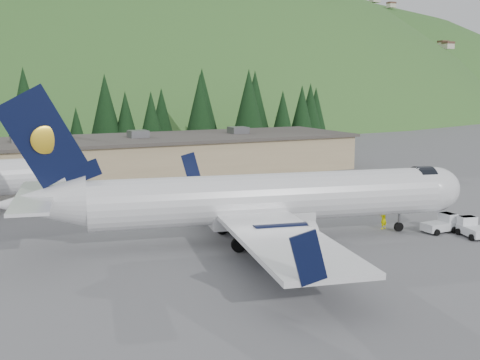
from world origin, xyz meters
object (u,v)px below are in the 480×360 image
Objects in this scene: airliner at (259,200)px; ramp_worker at (384,218)px; baggage_tug_a at (441,224)px; baggage_tug_c at (472,228)px; terminal_building at (102,158)px.

airliner is 19.42× the size of ramp_worker.
airliner is 12.73× the size of baggage_tug_a.
baggage_tug_a is at bearing 128.61° from ramp_worker.
airliner is 11.86× the size of baggage_tug_c.
airliner is 38.00m from terminal_building.
baggage_tug_c is 1.64× the size of ramp_worker.
airliner is 16.00m from baggage_tug_a.
terminal_building is (-3.93, 37.79, -0.70)m from airliner.
terminal_building reaches higher than baggage_tug_a.
ramp_worker is at bearing 5.12° from airliner.
terminal_building reaches higher than baggage_tug_c.
baggage_tug_a is (15.24, -4.14, -2.62)m from airliner.
ramp_worker is (-4.92, 5.14, 0.27)m from baggage_tug_c.
terminal_building is at bearing 113.55° from baggage_tug_a.
baggage_tug_c is at bearing -65.29° from terminal_building.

